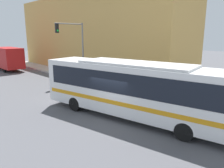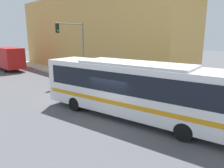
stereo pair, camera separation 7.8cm
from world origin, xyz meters
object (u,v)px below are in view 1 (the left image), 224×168
object	(u,v)px
traffic_light_pole	(74,42)
fire_hydrant	(119,84)
parking_meter	(94,73)
city_bus	(134,87)
pedestrian_near_corner	(99,71)
pedestrian_mid_block	(74,67)
delivery_truck	(7,58)

from	to	relation	value
traffic_light_pole	fire_hydrant	bearing A→B (deg)	-80.94
traffic_light_pole	parking_meter	distance (m)	3.85
traffic_light_pole	city_bus	bearing A→B (deg)	-106.86
city_bus	pedestrian_near_corner	size ratio (longest dim) A/B	7.01
pedestrian_mid_block	traffic_light_pole	bearing A→B (deg)	-121.96
fire_hydrant	pedestrian_near_corner	bearing A→B (deg)	75.47
fire_hydrant	traffic_light_pole	size ratio (longest dim) A/B	0.11
city_bus	traffic_light_pole	world-z (taller)	traffic_light_pole
traffic_light_pole	parking_meter	size ratio (longest dim) A/B	4.46
city_bus	fire_hydrant	world-z (taller)	city_bus
traffic_light_pole	pedestrian_mid_block	size ratio (longest dim) A/B	3.56
parking_meter	fire_hydrant	bearing A→B (deg)	-90.00
city_bus	fire_hydrant	bearing A→B (deg)	41.55
delivery_truck	pedestrian_mid_block	size ratio (longest dim) A/B	4.68
parking_meter	pedestrian_mid_block	distance (m)	5.48
delivery_truck	traffic_light_pole	xyz separation A→B (m)	(2.61, -13.40, 2.51)
city_bus	traffic_light_pole	size ratio (longest dim) A/B	2.11
traffic_light_pole	pedestrian_near_corner	bearing A→B (deg)	-39.61
traffic_light_pole	pedestrian_mid_block	bearing A→B (deg)	58.04
city_bus	parking_meter	xyz separation A→B (m)	(4.30, 9.20, -0.87)
traffic_light_pole	pedestrian_mid_block	distance (m)	5.07
parking_meter	pedestrian_near_corner	bearing A→B (deg)	22.01
delivery_truck	city_bus	bearing A→B (deg)	-91.84
traffic_light_pole	pedestrian_near_corner	world-z (taller)	traffic_light_pole
delivery_truck	parking_meter	xyz separation A→B (m)	(3.51, -15.43, -0.64)
traffic_light_pole	parking_meter	bearing A→B (deg)	-66.13
city_bus	pedestrian_near_corner	distance (m)	11.04
parking_meter	delivery_truck	bearing A→B (deg)	102.80
pedestrian_near_corner	fire_hydrant	bearing A→B (deg)	-104.53
city_bus	pedestrian_near_corner	world-z (taller)	city_bus
delivery_truck	parking_meter	size ratio (longest dim) A/B	5.86
delivery_truck	fire_hydrant	xyz separation A→B (m)	(3.51, -19.02, -1.22)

